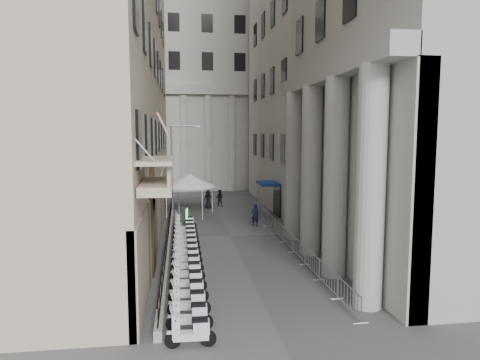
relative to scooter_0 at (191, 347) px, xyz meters
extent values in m
cube|color=beige|center=(3.15, 44.46, 15.00)|extent=(22.00, 10.00, 30.00)
cylinder|color=white|center=(-1.53, 22.75, 1.26)|extent=(0.06, 0.06, 2.51)
cylinder|color=white|center=(1.67, 22.75, 1.26)|extent=(0.06, 0.06, 2.51)
cylinder|color=white|center=(-1.53, 25.95, 1.26)|extent=(0.06, 0.06, 2.51)
cylinder|color=white|center=(1.67, 25.95, 1.26)|extent=(0.06, 0.06, 2.51)
cube|color=white|center=(0.07, 24.35, 2.57)|extent=(3.43, 3.43, 0.14)
cone|color=white|center=(0.07, 24.35, 3.14)|extent=(4.57, 4.57, 1.14)
cylinder|color=#919499|center=(-1.05, 24.10, 3.96)|extent=(0.16, 0.16, 7.92)
cylinder|color=#919499|center=(0.14, 24.16, 7.92)|extent=(2.38, 0.24, 0.12)
cube|color=#919499|center=(1.23, 24.22, 7.87)|extent=(0.51, 0.24, 0.15)
cube|color=black|center=(-0.02, 17.73, 0.94)|extent=(0.43, 0.92, 1.88)
cube|color=#19E54C|center=(0.13, 17.71, 1.15)|extent=(0.16, 0.67, 1.04)
imported|color=#0D1435|center=(5.45, 18.57, 0.88)|extent=(0.72, 0.55, 1.76)
imported|color=black|center=(3.53, 28.13, 0.84)|extent=(0.97, 0.85, 1.68)
imported|color=black|center=(2.33, 27.02, 0.90)|extent=(0.93, 0.64, 1.81)
camera|label=1|loc=(-0.26, -13.94, 7.25)|focal=32.00mm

